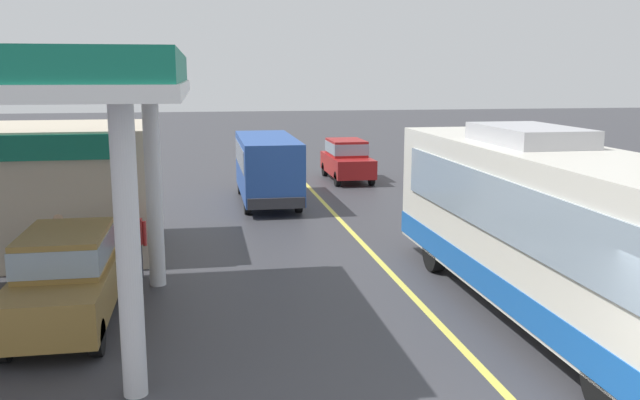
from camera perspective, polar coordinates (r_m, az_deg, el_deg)
The scene contains 8 objects.
ground at distance 27.15m, azimuth -0.52°, elevation 0.64°, with size 120.00×120.00×0.00m, color #38383D.
lane_divider_stripe at distance 22.32m, azimuth 1.58°, elevation -1.56°, with size 0.16×50.00×0.01m, color #D8CC4C.
coach_bus_main at distance 13.80m, azimuth 18.79°, elevation -2.53°, with size 2.60×11.04×3.69m.
car_at_pump at distance 13.63m, azimuth -20.75°, elevation -5.88°, with size 1.70×4.20×1.82m.
minibus_opposing_lane at distance 24.91m, azimuth -4.51°, elevation 3.12°, with size 2.04×6.13×2.44m.
pedestrian_near_pump at distance 16.24m, azimuth -15.47°, elevation -3.26°, with size 0.55×0.22×1.66m.
pedestrian_by_shop at distance 16.17m, azimuth -21.22°, elevation -3.66°, with size 0.55×0.22×1.66m.
car_trailing_behind_bus at distance 30.21m, azimuth 2.29°, elevation 3.60°, with size 1.70×4.20×1.82m.
Camera 1 is at (-4.36, -6.37, 4.74)m, focal length 37.66 mm.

